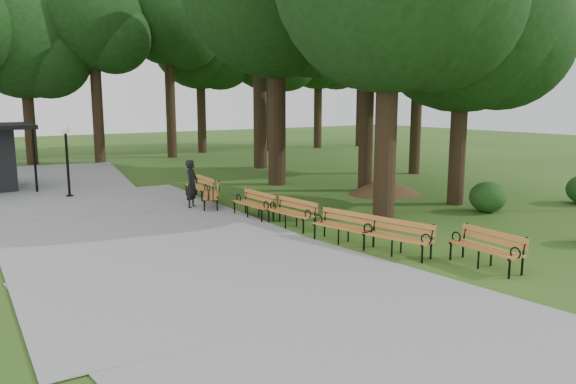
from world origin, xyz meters
TOP-DOWN VIEW (x-y plane):
  - ground at (0.00, 0.00)m, footprint 100.00×100.00m
  - path at (-4.00, 3.00)m, footprint 12.00×38.00m
  - person at (-1.03, 5.46)m, footprint 0.74×0.74m
  - lamp_post at (-4.20, 10.14)m, footprint 0.32×0.32m
  - dirt_mound at (6.77, 3.85)m, footprint 2.65×2.65m
  - bench_0 at (1.70, -4.78)m, footprint 0.71×1.92m
  - bench_1 at (0.75, -2.90)m, footprint 1.10×2.00m
  - bench_2 at (0.36, -1.29)m, footprint 1.08×2.00m
  - bench_3 at (0.22, 1.02)m, footprint 0.83×1.96m
  - bench_4 at (-0.04, 2.84)m, footprint 0.74×1.93m
  - bench_5 at (-0.45, 5.18)m, footprint 1.40×1.99m
  - bench_6 at (-0.03, 7.07)m, footprint 0.73×1.93m
  - lawn_tree_1 at (6.65, 4.94)m, footprint 6.61×6.61m
  - lawn_tree_3 at (7.37, 0.76)m, footprint 6.78×6.78m
  - lawn_tree_4 at (6.94, 14.07)m, footprint 6.70×6.70m
  - lawn_tree_5 at (12.43, 7.60)m, footprint 5.23×5.23m
  - tree_backdrop at (6.94, 22.93)m, footprint 35.93×9.78m
  - shrub_0 at (7.12, -0.83)m, footprint 1.24×1.24m

SIDE VIEW (x-z plane):
  - ground at x=0.00m, z-range 0.00..0.00m
  - shrub_0 at x=7.12m, z-range -0.53..0.53m
  - path at x=-4.00m, z-range 0.00..0.06m
  - dirt_mound at x=6.77m, z-range 0.00..0.74m
  - bench_0 at x=1.70m, z-range 0.00..0.88m
  - bench_1 at x=0.75m, z-range 0.00..0.88m
  - bench_2 at x=0.36m, z-range 0.00..0.88m
  - bench_3 at x=0.22m, z-range 0.00..0.88m
  - bench_4 at x=-0.04m, z-range 0.00..0.88m
  - bench_5 at x=-0.45m, z-range 0.00..0.88m
  - bench_6 at x=-0.03m, z-range 0.00..0.88m
  - person at x=-1.03m, z-range 0.00..1.73m
  - lamp_post at x=-4.20m, z-range 0.65..3.48m
  - lawn_tree_3 at x=7.37m, z-range 1.65..11.79m
  - lawn_tree_5 at x=12.43m, z-range 2.20..11.95m
  - lawn_tree_1 at x=6.65m, z-range 2.07..12.89m
  - tree_backdrop at x=6.94m, z-range 0.00..16.36m
  - lawn_tree_4 at x=6.94m, z-range 2.64..14.76m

